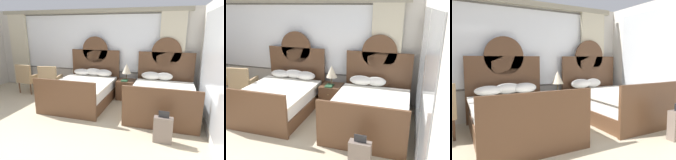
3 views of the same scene
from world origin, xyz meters
TOP-DOWN VIEW (x-y plane):
  - wall_back_window at (0.00, 4.19)m, footprint 6.96×0.22m
  - bed_near_window at (0.31, 3.05)m, footprint 1.62×2.14m
  - bed_near_mirror at (2.53, 3.04)m, footprint 1.62×2.14m
  - nightstand_between_beds at (1.42, 3.69)m, footprint 0.53×0.55m
  - table_lamp_on_nightstand at (1.43, 3.68)m, footprint 0.27×0.27m
  - book_on_nightstand at (1.40, 3.59)m, footprint 0.18×0.26m

SIDE VIEW (x-z plane):
  - nightstand_between_beds at x=1.42m, z-range 0.00..0.58m
  - bed_near_mirror at x=2.53m, z-range -0.55..1.29m
  - bed_near_window at x=0.31m, z-range -0.55..1.30m
  - book_on_nightstand at x=1.40m, z-range 0.58..0.61m
  - table_lamp_on_nightstand at x=1.43m, z-range 0.68..1.19m
  - wall_back_window at x=0.00m, z-range 0.08..2.78m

